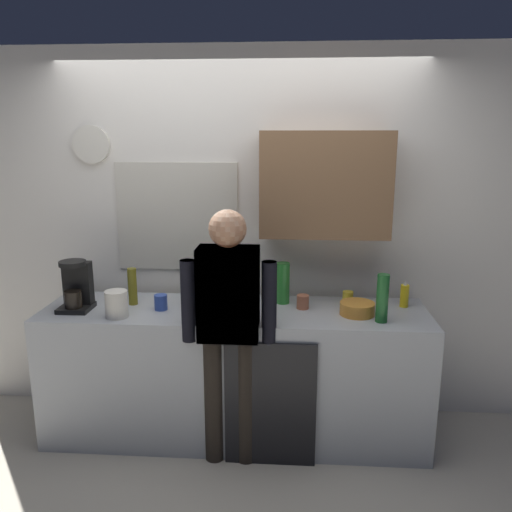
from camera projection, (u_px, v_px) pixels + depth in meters
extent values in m
plane|color=beige|center=(231.00, 458.00, 3.25)|extent=(8.00, 8.00, 0.00)
cube|color=#B2B7BC|center=(235.00, 372.00, 3.44)|extent=(2.52, 0.64, 0.90)
cube|color=black|center=(270.00, 405.00, 3.11)|extent=(0.56, 0.02, 0.81)
cube|color=white|center=(241.00, 237.00, 3.66)|extent=(4.12, 0.10, 2.60)
cube|color=beige|center=(177.00, 217.00, 3.59)|extent=(0.86, 0.02, 0.76)
cube|color=#8CA5C6|center=(177.00, 217.00, 3.60)|extent=(0.80, 0.02, 0.70)
cube|color=brown|center=(325.00, 184.00, 3.32)|extent=(0.84, 0.32, 0.68)
cylinder|color=silver|center=(91.00, 144.00, 3.51)|extent=(0.26, 0.03, 0.26)
cube|color=black|center=(76.00, 308.00, 3.32)|extent=(0.20, 0.20, 0.03)
cube|color=black|center=(78.00, 282.00, 3.34)|extent=(0.18, 0.08, 0.28)
cylinder|color=black|center=(73.00, 299.00, 3.27)|extent=(0.11, 0.11, 0.11)
cylinder|color=black|center=(72.00, 263.00, 3.25)|extent=(0.17, 0.17, 0.03)
cylinder|color=olive|center=(132.00, 286.00, 3.41)|extent=(0.06, 0.06, 0.25)
cylinder|color=#2D8C33|center=(283.00, 283.00, 3.43)|extent=(0.09, 0.09, 0.28)
cylinder|color=brown|center=(190.00, 289.00, 3.39)|extent=(0.06, 0.06, 0.23)
cylinder|color=maroon|center=(243.00, 298.00, 3.22)|extent=(0.06, 0.06, 0.22)
cylinder|color=#195923|center=(382.00, 298.00, 3.08)|extent=(0.07, 0.07, 0.30)
cylinder|color=#3351B2|center=(161.00, 302.00, 3.32)|extent=(0.08, 0.08, 0.10)
cylinder|color=yellow|center=(348.00, 298.00, 3.44)|extent=(0.07, 0.07, 0.08)
cylinder|color=#B26647|center=(303.00, 302.00, 3.34)|extent=(0.08, 0.08, 0.09)
cylinder|color=orange|center=(357.00, 309.00, 3.23)|extent=(0.22, 0.22, 0.08)
cylinder|color=#9E5638|center=(203.00, 291.00, 3.57)|extent=(0.10, 0.10, 0.09)
sphere|color=#2D7233|center=(203.00, 276.00, 3.54)|extent=(0.15, 0.15, 0.15)
cylinder|color=yellow|center=(404.00, 296.00, 3.37)|extent=(0.06, 0.06, 0.15)
cone|color=white|center=(405.00, 283.00, 3.35)|extent=(0.02, 0.02, 0.03)
cylinder|color=silver|center=(116.00, 304.00, 3.18)|extent=(0.14, 0.14, 0.17)
cylinder|color=#3F4766|center=(214.00, 399.00, 3.16)|extent=(0.12, 0.12, 0.82)
cylinder|color=#3F4766|center=(246.00, 401.00, 3.15)|extent=(0.12, 0.12, 0.82)
cube|color=silver|center=(228.00, 294.00, 2.99)|extent=(0.36, 0.20, 0.56)
sphere|color=beige|center=(228.00, 229.00, 2.90)|extent=(0.22, 0.22, 0.22)
cylinder|color=silver|center=(188.00, 301.00, 3.02)|extent=(0.09, 0.09, 0.50)
cylinder|color=silver|center=(269.00, 303.00, 2.99)|extent=(0.09, 0.09, 0.50)
cylinder|color=brown|center=(214.00, 399.00, 3.16)|extent=(0.12, 0.12, 0.82)
cylinder|color=brown|center=(246.00, 401.00, 3.15)|extent=(0.12, 0.12, 0.82)
cube|color=#262633|center=(228.00, 294.00, 2.99)|extent=(0.36, 0.20, 0.56)
sphere|color=#D8AD8C|center=(228.00, 229.00, 2.90)|extent=(0.22, 0.22, 0.22)
cylinder|color=#262633|center=(188.00, 301.00, 3.02)|extent=(0.09, 0.09, 0.50)
cylinder|color=#262633|center=(269.00, 303.00, 2.99)|extent=(0.09, 0.09, 0.50)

